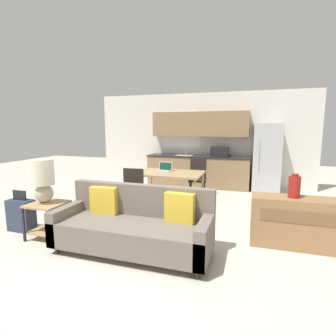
{
  "coord_description": "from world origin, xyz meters",
  "views": [
    {
      "loc": [
        1.48,
        -3.12,
        1.7
      ],
      "look_at": [
        -0.01,
        1.5,
        0.95
      ],
      "focal_mm": 28.0,
      "sensor_mm": 36.0,
      "label": 1
    }
  ],
  "objects_px": {
    "refrigerator": "(267,158)",
    "dining_chair_near_left": "(136,189)",
    "table_lamp": "(43,179)",
    "dining_chair_far_right": "(198,176)",
    "credenza": "(297,222)",
    "suitcase": "(21,215)",
    "dining_table": "(171,175)",
    "couch": "(134,226)",
    "side_table": "(48,214)",
    "vase": "(294,186)",
    "laptop": "(164,169)"
  },
  "relations": [
    {
      "from": "side_table",
      "to": "laptop",
      "type": "height_order",
      "value": "laptop"
    },
    {
      "from": "side_table",
      "to": "suitcase",
      "type": "distance_m",
      "value": 0.65
    },
    {
      "from": "dining_table",
      "to": "couch",
      "type": "bearing_deg",
      "value": -85.57
    },
    {
      "from": "dining_table",
      "to": "suitcase",
      "type": "distance_m",
      "value": 2.92
    },
    {
      "from": "couch",
      "to": "credenza",
      "type": "distance_m",
      "value": 2.32
    },
    {
      "from": "vase",
      "to": "dining_chair_far_right",
      "type": "distance_m",
      "value": 2.94
    },
    {
      "from": "dining_chair_near_left",
      "to": "laptop",
      "type": "relative_size",
      "value": 2.75
    },
    {
      "from": "refrigerator",
      "to": "dining_chair_near_left",
      "type": "bearing_deg",
      "value": -131.33
    },
    {
      "from": "vase",
      "to": "suitcase",
      "type": "relative_size",
      "value": 0.5
    },
    {
      "from": "side_table",
      "to": "dining_chair_near_left",
      "type": "relative_size",
      "value": 0.59
    },
    {
      "from": "refrigerator",
      "to": "dining_chair_near_left",
      "type": "height_order",
      "value": "refrigerator"
    },
    {
      "from": "table_lamp",
      "to": "laptop",
      "type": "xyz_separation_m",
      "value": [
        1.13,
        2.41,
        -0.15
      ]
    },
    {
      "from": "refrigerator",
      "to": "table_lamp",
      "type": "distance_m",
      "value": 5.42
    },
    {
      "from": "table_lamp",
      "to": "vase",
      "type": "relative_size",
      "value": 1.99
    },
    {
      "from": "suitcase",
      "to": "refrigerator",
      "type": "bearing_deg",
      "value": 46.19
    },
    {
      "from": "couch",
      "to": "credenza",
      "type": "xyz_separation_m",
      "value": [
        2.16,
        0.83,
        0.01
      ]
    },
    {
      "from": "table_lamp",
      "to": "dining_chair_far_right",
      "type": "relative_size",
      "value": 0.72
    },
    {
      "from": "couch",
      "to": "side_table",
      "type": "height_order",
      "value": "couch"
    },
    {
      "from": "dining_chair_far_right",
      "to": "suitcase",
      "type": "bearing_deg",
      "value": -135.78
    },
    {
      "from": "refrigerator",
      "to": "suitcase",
      "type": "bearing_deg",
      "value": -133.81
    },
    {
      "from": "vase",
      "to": "dining_chair_far_right",
      "type": "xyz_separation_m",
      "value": [
        -1.83,
        2.27,
        -0.36
      ]
    },
    {
      "from": "couch",
      "to": "side_table",
      "type": "relative_size",
      "value": 3.89
    },
    {
      "from": "refrigerator",
      "to": "credenza",
      "type": "height_order",
      "value": "refrigerator"
    },
    {
      "from": "dining_table",
      "to": "table_lamp",
      "type": "bearing_deg",
      "value": -120.14
    },
    {
      "from": "table_lamp",
      "to": "dining_chair_far_right",
      "type": "height_order",
      "value": "table_lamp"
    },
    {
      "from": "dining_chair_near_left",
      "to": "laptop",
      "type": "distance_m",
      "value": 1.06
    },
    {
      "from": "dining_table",
      "to": "vase",
      "type": "distance_m",
      "value": 2.68
    },
    {
      "from": "dining_chair_near_left",
      "to": "laptop",
      "type": "bearing_deg",
      "value": -107.8
    },
    {
      "from": "side_table",
      "to": "vase",
      "type": "bearing_deg",
      "value": 13.34
    },
    {
      "from": "refrigerator",
      "to": "dining_chair_near_left",
      "type": "xyz_separation_m",
      "value": [
        -2.49,
        -2.83,
        -0.39
      ]
    },
    {
      "from": "vase",
      "to": "dining_chair_near_left",
      "type": "bearing_deg",
      "value": 168.48
    },
    {
      "from": "suitcase",
      "to": "laptop",
      "type": "bearing_deg",
      "value": 52.99
    },
    {
      "from": "refrigerator",
      "to": "laptop",
      "type": "bearing_deg",
      "value": -140.58
    },
    {
      "from": "side_table",
      "to": "credenza",
      "type": "height_order",
      "value": "credenza"
    },
    {
      "from": "table_lamp",
      "to": "laptop",
      "type": "bearing_deg",
      "value": 64.85
    },
    {
      "from": "credenza",
      "to": "suitcase",
      "type": "xyz_separation_m",
      "value": [
        -4.26,
        -0.75,
        -0.09
      ]
    },
    {
      "from": "refrigerator",
      "to": "vase",
      "type": "height_order",
      "value": "refrigerator"
    },
    {
      "from": "side_table",
      "to": "vase",
      "type": "xyz_separation_m",
      "value": [
        3.56,
        0.84,
        0.5
      ]
    },
    {
      "from": "dining_chair_near_left",
      "to": "suitcase",
      "type": "distance_m",
      "value": 1.99
    },
    {
      "from": "side_table",
      "to": "dining_chair_near_left",
      "type": "xyz_separation_m",
      "value": [
        0.85,
        1.39,
        0.14
      ]
    },
    {
      "from": "laptop",
      "to": "dining_chair_near_left",
      "type": "bearing_deg",
      "value": -98.72
    },
    {
      "from": "dining_table",
      "to": "suitcase",
      "type": "xyz_separation_m",
      "value": [
        -1.92,
        -2.16,
        -0.4
      ]
    },
    {
      "from": "table_lamp",
      "to": "dining_chair_near_left",
      "type": "height_order",
      "value": "table_lamp"
    },
    {
      "from": "laptop",
      "to": "side_table",
      "type": "bearing_deg",
      "value": -109.27
    },
    {
      "from": "dining_chair_far_right",
      "to": "dining_chair_near_left",
      "type": "bearing_deg",
      "value": -124.84
    },
    {
      "from": "couch",
      "to": "table_lamp",
      "type": "xyz_separation_m",
      "value": [
        -1.49,
        -0.03,
        0.58
      ]
    },
    {
      "from": "dining_table",
      "to": "laptop",
      "type": "relative_size",
      "value": 4.05
    },
    {
      "from": "table_lamp",
      "to": "side_table",
      "type": "bearing_deg",
      "value": 35.73
    },
    {
      "from": "side_table",
      "to": "suitcase",
      "type": "relative_size",
      "value": 0.81
    },
    {
      "from": "vase",
      "to": "suitcase",
      "type": "height_order",
      "value": "vase"
    }
  ]
}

